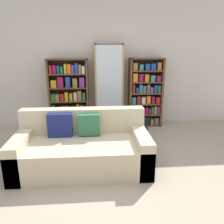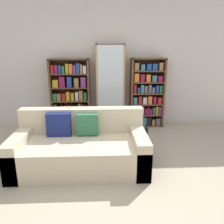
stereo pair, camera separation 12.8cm
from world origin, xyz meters
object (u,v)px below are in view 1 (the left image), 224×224
Objects in this scene: bookshelf_right at (145,94)px; wine_bottle at (146,134)px; couch at (83,148)px; display_cabinet at (109,87)px; bookshelf_left at (69,95)px.

wine_bottle is (-0.17, -0.92, -0.59)m from bookshelf_right.
display_cabinet reaches higher than couch.
couch is at bearing -127.08° from bookshelf_right.
display_cabinet is 1.35m from wine_bottle.
display_cabinet reaches higher than bookshelf_left.
bookshelf_left reaches higher than wine_bottle.
couch is at bearing -106.22° from display_cabinet.
bookshelf_left is 4.49× the size of wine_bottle.
bookshelf_right is (0.82, 0.02, -0.18)m from display_cabinet.
bookshelf_right is at bearing 52.92° from couch.
couch is at bearing -144.25° from wine_bottle.
bookshelf_right is at bearing 1.21° from display_cabinet.
display_cabinet is at bearing 73.78° from couch.
display_cabinet is at bearing -178.79° from bookshelf_right.
bookshelf_right is (1.32, 1.75, 0.45)m from couch.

